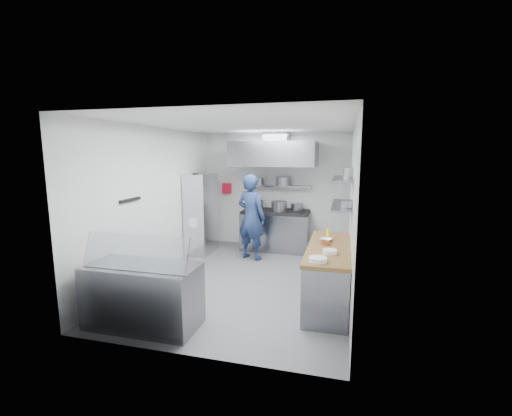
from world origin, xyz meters
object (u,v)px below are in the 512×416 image
(gas_range, at_px, (276,231))
(wire_rack, at_px, (201,214))
(chef, at_px, (251,217))
(display_case, at_px, (143,296))

(gas_range, height_order, wire_rack, wire_rack)
(chef, relative_size, display_case, 1.25)
(gas_range, distance_m, chef, 1.05)
(gas_range, distance_m, wire_rack, 1.83)
(chef, bearing_deg, display_case, 98.71)
(gas_range, xyz_separation_m, chef, (-0.37, -0.86, 0.49))
(chef, xyz_separation_m, wire_rack, (-1.26, 0.19, -0.01))
(wire_rack, bearing_deg, display_case, -79.55)
(chef, distance_m, wire_rack, 1.27)
(chef, height_order, wire_rack, chef)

